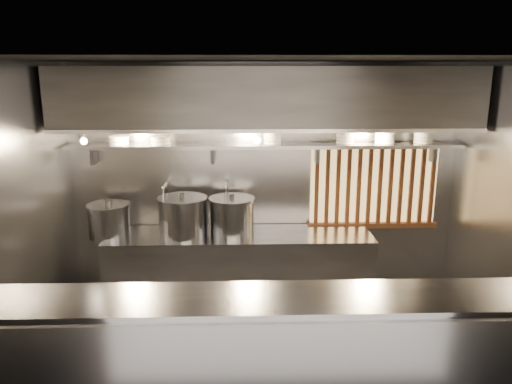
{
  "coord_description": "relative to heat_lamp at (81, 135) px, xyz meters",
  "views": [
    {
      "loc": [
        -0.28,
        -4.25,
        2.73
      ],
      "look_at": [
        -0.13,
        0.55,
        1.53
      ],
      "focal_mm": 35.0,
      "sensor_mm": 36.0,
      "label": 1
    }
  ],
  "objects": [
    {
      "name": "wood_screen",
      "position": [
        3.2,
        0.6,
        -0.69
      ],
      "size": [
        1.56,
        0.09,
        1.04
      ],
      "color": "#FCCA71",
      "rests_on": "wall_back"
    },
    {
      "name": "cooking_bench",
      "position": [
        1.6,
        0.28,
        -1.62
      ],
      "size": [
        3.0,
        0.7,
        0.9
      ],
      "primitive_type": "cube",
      "color": "#97979C",
      "rests_on": "floor"
    },
    {
      "name": "faucet_left",
      "position": [
        0.75,
        0.52,
        -0.76
      ],
      "size": [
        0.04,
        0.3,
        0.5
      ],
      "color": "silver",
      "rests_on": "wall_back"
    },
    {
      "name": "floor",
      "position": [
        1.9,
        -0.85,
        -2.07
      ],
      "size": [
        4.5,
        4.5,
        0.0
      ],
      "primitive_type": "plane",
      "color": "black",
      "rests_on": "ground"
    },
    {
      "name": "faucet_right",
      "position": [
        1.45,
        0.52,
        -0.76
      ],
      "size": [
        0.04,
        0.3,
        0.5
      ],
      "color": "silver",
      "rests_on": "wall_back"
    },
    {
      "name": "bowl_stack_0",
      "position": [
        0.27,
        0.47,
        -0.12
      ],
      "size": [
        0.23,
        0.23,
        0.09
      ],
      "color": "white",
      "rests_on": "bowl_shelf"
    },
    {
      "name": "ceiling",
      "position": [
        1.9,
        -0.85,
        0.73
      ],
      "size": [
        4.5,
        4.5,
        0.0
      ],
      "primitive_type": "plane",
      "rotation": [
        3.14,
        0.0,
        0.0
      ],
      "color": "black",
      "rests_on": "wall_back"
    },
    {
      "name": "bowl_stack_4",
      "position": [
        3.25,
        0.47,
        -0.1
      ],
      "size": [
        0.23,
        0.23,
        0.13
      ],
      "color": "white",
      "rests_on": "bowl_shelf"
    },
    {
      "name": "stock_pot_right",
      "position": [
        1.52,
        0.31,
        -0.96
      ],
      "size": [
        0.53,
        0.53,
        0.46
      ],
      "rotation": [
        0.0,
        0.0,
        -0.02
      ],
      "color": "#97979C",
      "rests_on": "cooking_bench"
    },
    {
      "name": "pendant_bulb",
      "position": [
        1.8,
        0.35,
        -0.11
      ],
      "size": [
        0.09,
        0.09,
        0.19
      ],
      "color": "#2D2D30",
      "rests_on": "exhaust_hood"
    },
    {
      "name": "heat_lamp",
      "position": [
        0.0,
        0.0,
        0.0
      ],
      "size": [
        0.25,
        0.35,
        0.2
      ],
      "color": "#97979C",
      "rests_on": "exhaust_hood"
    },
    {
      "name": "wall_left",
      "position": [
        -0.35,
        -0.85,
        -0.67
      ],
      "size": [
        0.0,
        3.0,
        3.0
      ],
      "primitive_type": "plane",
      "rotation": [
        1.57,
        0.0,
        1.57
      ],
      "color": "gray",
      "rests_on": "floor"
    },
    {
      "name": "bowl_stack_2",
      "position": [
        1.98,
        0.47,
        -0.08
      ],
      "size": [
        0.21,
        0.21,
        0.17
      ],
      "color": "white",
      "rests_on": "bowl_shelf"
    },
    {
      "name": "stock_pot_mid",
      "position": [
        0.97,
        0.24,
        -0.94
      ],
      "size": [
        0.67,
        0.67,
        0.48
      ],
      "rotation": [
        0.0,
        0.0,
        0.23
      ],
      "color": "#97979C",
      "rests_on": "cooking_bench"
    },
    {
      "name": "exhaust_hood",
      "position": [
        1.9,
        0.25,
        0.36
      ],
      "size": [
        4.4,
        0.81,
        0.65
      ],
      "color": "#2D2D30",
      "rests_on": "ceiling"
    },
    {
      "name": "bowl_stack_1",
      "position": [
        0.72,
        0.47,
        -0.12
      ],
      "size": [
        0.23,
        0.23,
        0.09
      ],
      "color": "white",
      "rests_on": "bowl_shelf"
    },
    {
      "name": "stock_pot_left",
      "position": [
        0.15,
        0.25,
        -0.98
      ],
      "size": [
        0.53,
        0.53,
        0.41
      ],
      "rotation": [
        0.0,
        0.0,
        -0.12
      ],
      "color": "#97979C",
      "rests_on": "cooking_bench"
    },
    {
      "name": "wall_back",
      "position": [
        1.9,
        0.65,
        -0.67
      ],
      "size": [
        4.5,
        0.0,
        4.5
      ],
      "primitive_type": "plane",
      "rotation": [
        1.57,
        0.0,
        0.0
      ],
      "color": "gray",
      "rests_on": "floor"
    },
    {
      "name": "serving_counter",
      "position": [
        1.9,
        -1.81,
        -1.5
      ],
      "size": [
        4.5,
        0.56,
        1.13
      ],
      "color": "#97979C",
      "rests_on": "floor"
    },
    {
      "name": "bowl_shelf",
      "position": [
        1.9,
        0.47,
        -0.19
      ],
      "size": [
        4.4,
        0.34,
        0.04
      ],
      "primitive_type": "cube",
      "color": "#97979C",
      "rests_on": "wall_back"
    },
    {
      "name": "bowl_stack_3",
      "position": [
        2.8,
        0.47,
        -0.08
      ],
      "size": [
        0.22,
        0.22,
        0.17
      ],
      "color": "white",
      "rests_on": "bowl_shelf"
    },
    {
      "name": "bowl_stack_5",
      "position": [
        3.69,
        0.47,
        -0.1
      ],
      "size": [
        0.23,
        0.23,
        0.13
      ],
      "color": "white",
      "rests_on": "bowl_shelf"
    }
  ]
}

